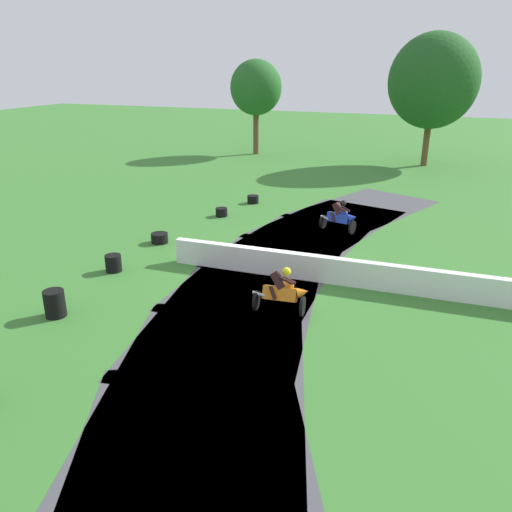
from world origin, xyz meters
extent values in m
plane|color=#38752D|center=(0.00, 0.00, 0.00)|extent=(120.00, 120.00, 0.00)
cube|color=#47474C|center=(1.85, 9.70, 0.00)|extent=(7.13, 8.93, 0.01)
cube|color=#47474C|center=(0.79, 6.56, 0.00)|extent=(6.30, 8.69, 0.01)
cube|color=#47474C|center=(0.17, 3.31, 0.00)|extent=(5.36, 8.29, 0.01)
cube|color=#47474C|center=(0.00, 0.00, 0.00)|extent=(4.62, 7.90, 0.01)
cube|color=#47474C|center=(0.30, -3.30, 0.00)|extent=(5.64, 8.42, 0.01)
cube|color=#47474C|center=(1.05, -6.53, 0.00)|extent=(6.56, 8.78, 0.01)
cube|color=#47474C|center=(2.24, -9.62, 0.00)|extent=(7.35, 8.97, 0.01)
cube|color=white|center=(5.11, 0.10, 0.45)|extent=(16.83, 0.64, 0.90)
cylinder|color=black|center=(2.08, 5.46, 0.29)|extent=(0.26, 0.70, 0.70)
cylinder|color=black|center=(0.72, 5.80, 0.29)|extent=(0.26, 0.70, 0.70)
cube|color=#1E38B2|center=(1.41, 5.68, 0.59)|extent=(1.06, 0.59, 0.45)
ellipsoid|color=#1E38B2|center=(1.60, 5.69, 0.84)|extent=(0.51, 0.42, 0.29)
cone|color=#1E38B2|center=(2.08, 5.54, 0.71)|extent=(0.45, 0.44, 0.46)
cylinder|color=#B2B2B7|center=(0.80, 5.70, 0.53)|extent=(0.42, 0.21, 0.17)
cube|color=#331919|center=(1.35, 5.77, 0.96)|extent=(0.54, 0.46, 0.61)
sphere|color=black|center=(1.58, 5.77, 1.24)|extent=(0.26, 0.26, 0.26)
cylinder|color=#331919|center=(1.67, 5.88, 0.96)|extent=(0.43, 0.22, 0.24)
cylinder|color=#331919|center=(1.58, 5.54, 1.02)|extent=(0.43, 0.22, 0.24)
cylinder|color=#331919|center=(1.28, 5.90, 0.57)|extent=(0.27, 0.23, 0.42)
cylinder|color=#331919|center=(1.20, 5.56, 0.64)|extent=(0.27, 0.23, 0.42)
cylinder|color=black|center=(2.19, -2.57, 0.28)|extent=(0.16, 0.77, 0.76)
cylinder|color=black|center=(0.80, -2.70, 0.28)|extent=(0.16, 0.77, 0.76)
cube|color=orange|center=(1.49, -2.54, 0.57)|extent=(1.03, 0.48, 0.47)
ellipsoid|color=orange|center=(1.66, -2.44, 0.81)|extent=(0.47, 0.38, 0.32)
cone|color=orange|center=(2.16, -2.44, 0.68)|extent=(0.42, 0.45, 0.49)
cylinder|color=#B2B2B7|center=(0.90, -2.73, 0.53)|extent=(0.41, 0.13, 0.18)
cube|color=#331919|center=(1.39, -2.42, 0.93)|extent=(0.53, 0.46, 0.63)
sphere|color=yellow|center=(1.61, -2.31, 1.20)|extent=(0.26, 0.26, 0.26)
cylinder|color=#331919|center=(1.66, -2.22, 0.89)|extent=(0.43, 0.13, 0.25)
cylinder|color=#331919|center=(1.69, -2.56, 1.01)|extent=(0.43, 0.13, 0.25)
cylinder|color=#331919|center=(1.29, -2.38, 0.53)|extent=(0.29, 0.23, 0.42)
cylinder|color=#331919|center=(1.32, -2.72, 0.64)|extent=(0.29, 0.23, 0.42)
cylinder|color=black|center=(-3.76, 8.71, 0.10)|extent=(0.59, 0.59, 0.20)
cylinder|color=black|center=(-3.76, 8.71, 0.30)|extent=(0.59, 0.59, 0.20)
cylinder|color=black|center=(-4.29, 5.91, 0.10)|extent=(0.56, 0.56, 0.20)
cylinder|color=black|center=(-4.29, 5.91, 0.30)|extent=(0.56, 0.56, 0.20)
cylinder|color=black|center=(-5.05, 1.51, 0.10)|extent=(0.68, 0.68, 0.20)
cylinder|color=black|center=(-5.05, 1.51, 0.30)|extent=(0.68, 0.68, 0.20)
cylinder|color=black|center=(-4.98, -1.71, 0.10)|extent=(0.56, 0.56, 0.20)
cylinder|color=black|center=(-4.98, -1.71, 0.30)|extent=(0.56, 0.56, 0.20)
cylinder|color=black|center=(-4.98, -1.71, 0.50)|extent=(0.56, 0.56, 0.20)
cylinder|color=black|center=(-4.50, -5.18, 0.10)|extent=(0.60, 0.60, 0.20)
cylinder|color=black|center=(-4.50, -5.18, 0.30)|extent=(0.60, 0.60, 0.20)
cylinder|color=black|center=(-4.50, -5.18, 0.50)|extent=(0.60, 0.60, 0.20)
cylinder|color=black|center=(-4.50, -5.18, 0.70)|extent=(0.60, 0.60, 0.20)
cylinder|color=brown|center=(3.84, 22.74, 1.58)|extent=(0.44, 0.44, 3.16)
ellipsoid|color=#1E511E|center=(3.84, 22.74, 5.71)|extent=(6.00, 6.00, 6.30)
cylinder|color=brown|center=(-9.09, 23.03, 1.70)|extent=(0.44, 0.44, 3.39)
ellipsoid|color=#235B23|center=(-9.09, 23.03, 5.08)|extent=(3.96, 3.96, 4.16)
camera|label=1|loc=(5.71, -15.51, 6.95)|focal=35.87mm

